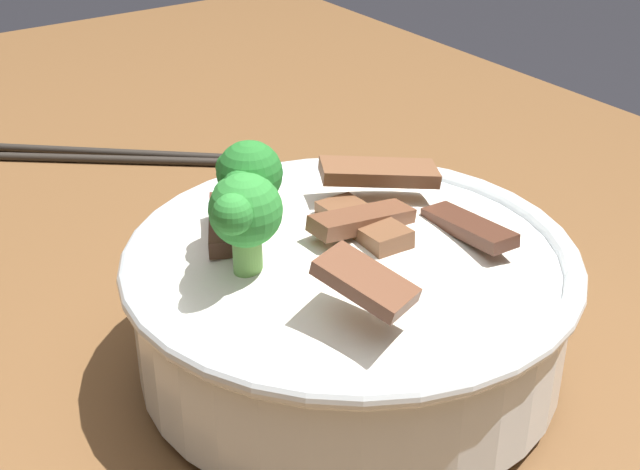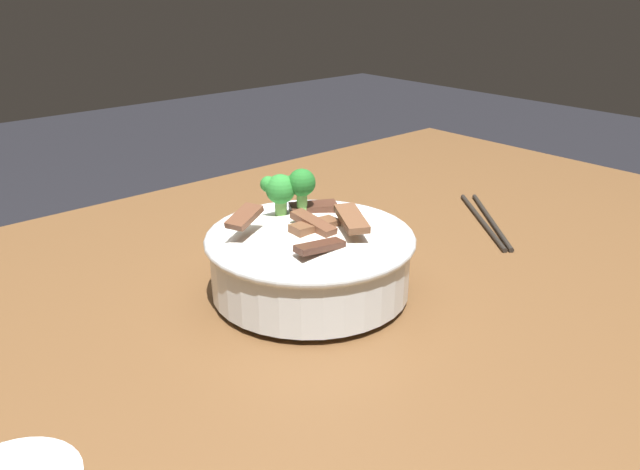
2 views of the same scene
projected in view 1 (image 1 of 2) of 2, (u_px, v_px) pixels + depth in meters
The scene contains 3 objects.
dining_table at pixel (287, 425), 0.58m from camera, with size 1.46×0.94×0.78m.
rice_bowl at pixel (348, 289), 0.48m from camera, with size 0.24×0.24×0.14m.
chopsticks_pair at pixel (101, 155), 0.76m from camera, with size 0.16×0.19×0.01m.
Camera 1 is at (-0.38, 0.24, 1.09)m, focal length 50.19 mm.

